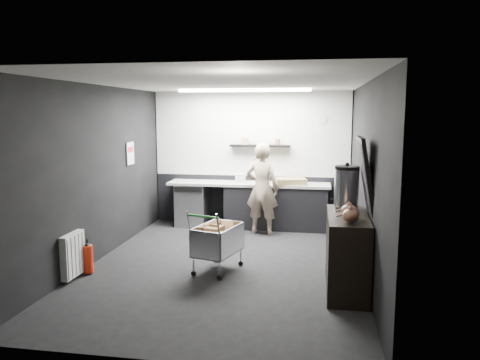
# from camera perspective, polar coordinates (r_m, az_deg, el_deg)

# --- Properties ---
(floor) EXTENTS (5.50, 5.50, 0.00)m
(floor) POSITION_cam_1_polar(r_m,az_deg,el_deg) (7.13, -1.87, -10.42)
(floor) COLOR black
(floor) RESTS_ON ground
(ceiling) EXTENTS (5.50, 5.50, 0.00)m
(ceiling) POSITION_cam_1_polar(r_m,az_deg,el_deg) (6.76, -1.98, 11.80)
(ceiling) COLOR silver
(ceiling) RESTS_ON wall_back
(wall_back) EXTENTS (5.50, 0.00, 5.50)m
(wall_back) POSITION_cam_1_polar(r_m,az_deg,el_deg) (9.51, 1.33, 2.65)
(wall_back) COLOR black
(wall_back) RESTS_ON floor
(wall_front) EXTENTS (5.50, 0.00, 5.50)m
(wall_front) POSITION_cam_1_polar(r_m,az_deg,el_deg) (4.19, -9.34, -4.72)
(wall_front) COLOR black
(wall_front) RESTS_ON floor
(wall_left) EXTENTS (0.00, 5.50, 5.50)m
(wall_left) POSITION_cam_1_polar(r_m,az_deg,el_deg) (7.47, -17.16, 0.72)
(wall_left) COLOR black
(wall_left) RESTS_ON floor
(wall_right) EXTENTS (0.00, 5.50, 5.50)m
(wall_right) POSITION_cam_1_polar(r_m,az_deg,el_deg) (6.72, 15.06, -0.00)
(wall_right) COLOR black
(wall_right) RESTS_ON floor
(kitchen_wall_panel) EXTENTS (3.95, 0.02, 1.70)m
(kitchen_wall_panel) POSITION_cam_1_polar(r_m,az_deg,el_deg) (9.45, 1.33, 5.65)
(kitchen_wall_panel) COLOR silver
(kitchen_wall_panel) RESTS_ON wall_back
(dado_panel) EXTENTS (3.95, 0.02, 1.00)m
(dado_panel) POSITION_cam_1_polar(r_m,az_deg,el_deg) (9.61, 1.30, -2.42)
(dado_panel) COLOR black
(dado_panel) RESTS_ON wall_back
(floating_shelf) EXTENTS (1.20, 0.22, 0.04)m
(floating_shelf) POSITION_cam_1_polar(r_m,az_deg,el_deg) (9.33, 2.45, 4.20)
(floating_shelf) COLOR black
(floating_shelf) RESTS_ON wall_back
(wall_clock) EXTENTS (0.20, 0.03, 0.20)m
(wall_clock) POSITION_cam_1_polar(r_m,az_deg,el_deg) (9.34, 9.93, 7.34)
(wall_clock) COLOR silver
(wall_clock) RESTS_ON wall_back
(poster) EXTENTS (0.02, 0.30, 0.40)m
(poster) POSITION_cam_1_polar(r_m,az_deg,el_deg) (8.61, -13.24, 3.17)
(poster) COLOR white
(poster) RESTS_ON wall_left
(poster_red_band) EXTENTS (0.02, 0.22, 0.10)m
(poster_red_band) POSITION_cam_1_polar(r_m,az_deg,el_deg) (8.60, -13.23, 3.64)
(poster_red_band) COLOR red
(poster_red_band) RESTS_ON poster
(radiator) EXTENTS (0.10, 0.50, 0.60)m
(radiator) POSITION_cam_1_polar(r_m,az_deg,el_deg) (6.86, -19.72, -8.59)
(radiator) COLOR silver
(radiator) RESTS_ON wall_left
(ceiling_strip) EXTENTS (2.40, 0.20, 0.04)m
(ceiling_strip) POSITION_cam_1_polar(r_m,az_deg,el_deg) (8.58, 0.50, 10.86)
(ceiling_strip) COLOR white
(ceiling_strip) RESTS_ON ceiling
(prep_counter) EXTENTS (3.20, 0.61, 0.90)m
(prep_counter) POSITION_cam_1_polar(r_m,az_deg,el_deg) (9.30, 1.86, -3.05)
(prep_counter) COLOR black
(prep_counter) RESTS_ON floor
(person) EXTENTS (0.70, 0.52, 1.73)m
(person) POSITION_cam_1_polar(r_m,az_deg,el_deg) (8.76, 2.71, -1.06)
(person) COLOR beige
(person) RESTS_ON floor
(shopping_cart) EXTENTS (0.70, 0.96, 0.91)m
(shopping_cart) POSITION_cam_1_polar(r_m,az_deg,el_deg) (6.80, -2.76, -7.54)
(shopping_cart) COLOR silver
(shopping_cart) RESTS_ON floor
(sideboard) EXTENTS (0.57, 1.32, 1.98)m
(sideboard) POSITION_cam_1_polar(r_m,az_deg,el_deg) (6.22, 13.00, -7.41)
(sideboard) COLOR black
(sideboard) RESTS_ON floor
(fire_extinguisher) EXTENTS (0.15, 0.15, 0.48)m
(fire_extinguisher) POSITION_cam_1_polar(r_m,az_deg,el_deg) (7.06, -18.05, -9.02)
(fire_extinguisher) COLOR red
(fire_extinguisher) RESTS_ON floor
(cardboard_box) EXTENTS (0.65, 0.55, 0.11)m
(cardboard_box) POSITION_cam_1_polar(r_m,az_deg,el_deg) (9.10, 6.20, -0.15)
(cardboard_box) COLOR olive
(cardboard_box) RESTS_ON prep_counter
(pink_tub) EXTENTS (0.18, 0.18, 0.18)m
(pink_tub) POSITION_cam_1_polar(r_m,az_deg,el_deg) (9.20, 2.21, 0.19)
(pink_tub) COLOR silver
(pink_tub) RESTS_ON prep_counter
(white_container) EXTENTS (0.22, 0.19, 0.18)m
(white_container) POSITION_cam_1_polar(r_m,az_deg,el_deg) (9.20, 0.05, 0.20)
(white_container) COLOR silver
(white_container) RESTS_ON prep_counter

